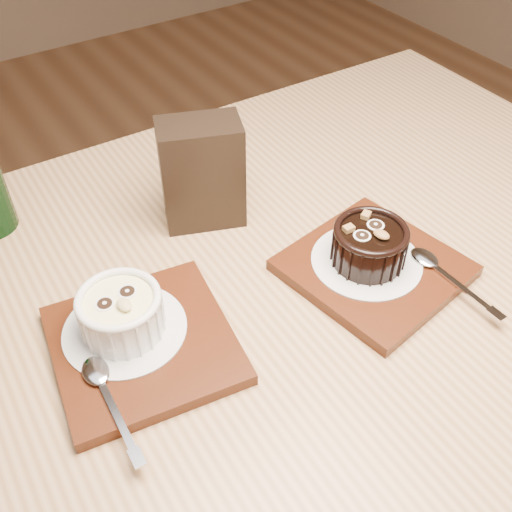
{
  "coord_description": "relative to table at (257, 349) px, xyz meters",
  "views": [
    {
      "loc": [
        -0.39,
        -0.37,
        1.25
      ],
      "look_at": [
        -0.13,
        0.02,
        0.81
      ],
      "focal_mm": 42.0,
      "sensor_mm": 36.0,
      "label": 1
    }
  ],
  "objects": [
    {
      "name": "condiment_stand",
      "position": [
        0.02,
        0.16,
        0.16
      ],
      "size": [
        0.11,
        0.09,
        0.14
      ],
      "primitive_type": "cube",
      "rotation": [
        0.0,
        0.0,
        -0.36
      ],
      "color": "black",
      "rests_on": "table"
    },
    {
      "name": "tray_right",
      "position": [
        0.14,
        -0.04,
        0.1
      ],
      "size": [
        0.21,
        0.21,
        0.01
      ],
      "primitive_type": "cube",
      "rotation": [
        0.0,
        0.0,
        0.16
      ],
      "color": "#491E0C",
      "rests_on": "table"
    },
    {
      "name": "table",
      "position": [
        0.0,
        0.0,
        0.0
      ],
      "size": [
        1.22,
        0.82,
        0.75
      ],
      "rotation": [
        0.0,
        0.0,
        -0.02
      ],
      "color": "#996D43",
      "rests_on": "ground"
    },
    {
      "name": "doily_left",
      "position": [
        -0.15,
        0.03,
        0.11
      ],
      "size": [
        0.13,
        0.13,
        0.0
      ],
      "primitive_type": "cylinder",
      "color": "silver",
      "rests_on": "tray_left"
    },
    {
      "name": "ramekin_white",
      "position": [
        -0.15,
        0.03,
        0.13
      ],
      "size": [
        0.09,
        0.09,
        0.05
      ],
      "rotation": [
        0.0,
        0.0,
        0.12
      ],
      "color": "white",
      "rests_on": "doily_left"
    },
    {
      "name": "spoon_right",
      "position": [
        0.19,
        -0.1,
        0.11
      ],
      "size": [
        0.03,
        0.13,
        0.01
      ],
      "primitive_type": null,
      "rotation": [
        0.0,
        0.0,
        0.02
      ],
      "color": "silver",
      "rests_on": "tray_right"
    },
    {
      "name": "tray_left",
      "position": [
        -0.14,
        0.01,
        0.1
      ],
      "size": [
        0.2,
        0.2,
        0.01
      ],
      "primitive_type": "cube",
      "rotation": [
        0.0,
        0.0,
        -0.15
      ],
      "color": "#491E0C",
      "rests_on": "table"
    },
    {
      "name": "spoon_left",
      "position": [
        -0.2,
        -0.04,
        0.11
      ],
      "size": [
        0.03,
        0.14,
        0.01
      ],
      "primitive_type": null,
      "rotation": [
        0.0,
        0.0,
        -0.04
      ],
      "color": "silver",
      "rests_on": "tray_left"
    },
    {
      "name": "ramekin_dark",
      "position": [
        0.13,
        -0.03,
        0.13
      ],
      "size": [
        0.09,
        0.09,
        0.05
      ],
      "rotation": [
        0.0,
        0.0,
        0.23
      ],
      "color": "black",
      "rests_on": "doily_right"
    },
    {
      "name": "doily_right",
      "position": [
        0.13,
        -0.03,
        0.11
      ],
      "size": [
        0.13,
        0.13,
        0.0
      ],
      "primitive_type": "cylinder",
      "color": "silver",
      "rests_on": "tray_right"
    }
  ]
}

